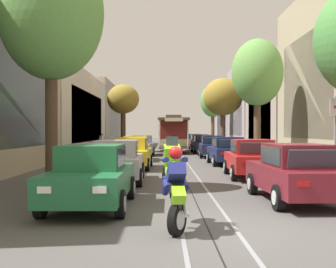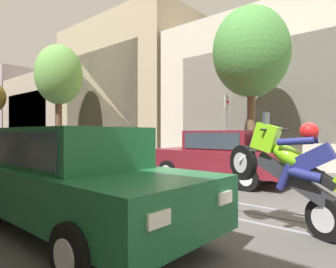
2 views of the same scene
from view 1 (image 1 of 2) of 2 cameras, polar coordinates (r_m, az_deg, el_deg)
ground_plane at (r=32.03m, az=0.99°, el=-3.02°), size 160.00×160.00×0.00m
trolley_track_rails at (r=35.93m, az=0.81°, el=-2.63°), size 1.14×67.07×0.01m
building_facade_left at (r=37.45m, az=-14.05°, el=3.22°), size 5.37×58.77×7.89m
building_facade_right at (r=38.38m, az=15.70°, el=3.89°), size 5.82×58.77×9.96m
parked_car_green_near_left at (r=10.89m, az=-10.31°, el=-5.58°), size 2.03×4.37×1.58m
parked_car_silver_second_left at (r=16.02m, az=-6.90°, el=-3.64°), size 2.07×4.39×1.58m
parked_car_yellow_mid_left at (r=21.58m, az=-4.91°, el=-2.58°), size 2.08×4.40×1.58m
parked_car_yellow_fourth_left at (r=27.73m, az=-4.43°, el=-1.90°), size 2.02×4.37×1.58m
parked_car_grey_fifth_left at (r=33.21m, az=-3.52°, el=-1.51°), size 2.04×4.38×1.58m
parked_car_maroon_near_right at (r=12.05m, az=16.96°, el=-5.01°), size 2.08×4.39×1.58m
parked_car_red_second_right at (r=17.79m, az=11.22°, el=-3.23°), size 2.12×4.41×1.58m
parked_car_navy_mid_right at (r=24.23m, az=8.01°, el=-2.25°), size 2.05×4.38×1.58m
parked_car_navy_fourth_right at (r=30.74m, az=6.06°, el=-1.67°), size 2.13×4.42×1.58m
parked_car_navy_fifth_right at (r=36.86m, az=4.81°, el=-1.32°), size 2.03×4.37×1.58m
parked_car_maroon_sixth_right at (r=42.43m, az=4.22°, el=-1.09°), size 2.07×4.39×1.58m
parked_car_teal_far_right at (r=48.97m, az=3.53°, el=-0.88°), size 2.06×4.39×1.58m
street_tree_kerb_left_near at (r=14.84m, az=-15.54°, el=15.29°), size 3.45×2.96×8.00m
street_tree_kerb_left_second at (r=38.65m, az=-6.10°, el=4.55°), size 2.91×2.48×6.15m
street_tree_kerb_right_second at (r=25.56m, az=12.00°, el=8.04°), size 3.01×3.13×7.34m
street_tree_kerb_right_mid at (r=38.83m, az=7.46°, el=4.92°), size 3.57×2.92×6.75m
street_tree_kerb_right_fourth at (r=50.26m, az=6.08°, el=4.38°), size 2.95×2.59×7.37m
cable_car_trolley at (r=38.13m, az=0.73°, el=0.04°), size 2.69×9.16×3.28m
motorcycle_with_rider at (r=8.23m, az=0.88°, el=-6.44°), size 0.55×1.86×1.82m
pedestrian_on_left_pavement at (r=36.00m, az=-8.87°, el=-1.07°), size 0.55×0.42×1.74m
fire_hydrant at (r=13.19m, az=21.70°, el=-6.19°), size 0.40×0.22×0.84m
street_sign_post at (r=12.91m, az=21.74°, el=-0.19°), size 0.36×0.09×2.92m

